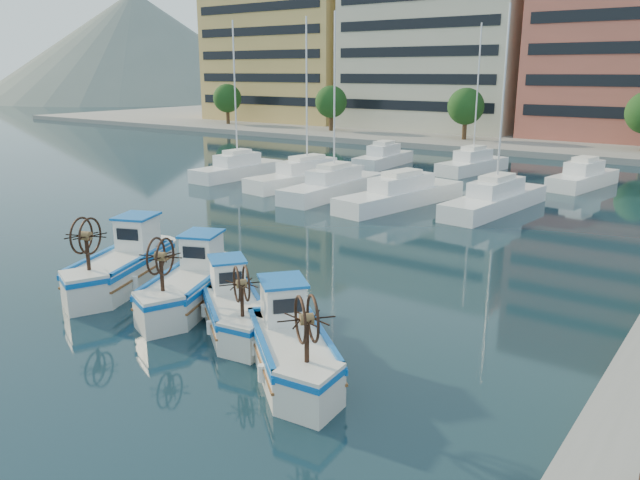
{
  "coord_description": "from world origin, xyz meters",
  "views": [
    {
      "loc": [
        13.82,
        -12.36,
        7.94
      ],
      "look_at": [
        -0.05,
        6.85,
        1.5
      ],
      "focal_mm": 35.0,
      "sensor_mm": 36.0,
      "label": 1
    }
  ],
  "objects_px": {
    "fishing_boat_b": "(191,282)",
    "fishing_boat_c": "(233,306)",
    "fishing_boat_a": "(124,263)",
    "fishing_boat_d": "(291,343)"
  },
  "relations": [
    {
      "from": "fishing_boat_c",
      "to": "fishing_boat_d",
      "type": "relative_size",
      "value": 0.91
    },
    {
      "from": "fishing_boat_a",
      "to": "fishing_boat_d",
      "type": "distance_m",
      "value": 9.7
    },
    {
      "from": "fishing_boat_a",
      "to": "fishing_boat_d",
      "type": "relative_size",
      "value": 1.15
    },
    {
      "from": "fishing_boat_b",
      "to": "fishing_boat_c",
      "type": "xyz_separation_m",
      "value": [
        2.62,
        -0.62,
        -0.1
      ]
    },
    {
      "from": "fishing_boat_b",
      "to": "fishing_boat_c",
      "type": "distance_m",
      "value": 2.69
    },
    {
      "from": "fishing_boat_a",
      "to": "fishing_boat_b",
      "type": "relative_size",
      "value": 1.07
    },
    {
      "from": "fishing_boat_a",
      "to": "fishing_boat_b",
      "type": "height_order",
      "value": "fishing_boat_a"
    },
    {
      "from": "fishing_boat_c",
      "to": "fishing_boat_b",
      "type": "bearing_deg",
      "value": 114.06
    },
    {
      "from": "fishing_boat_c",
      "to": "fishing_boat_d",
      "type": "bearing_deg",
      "value": -73.2
    },
    {
      "from": "fishing_boat_c",
      "to": "fishing_boat_d",
      "type": "height_order",
      "value": "fishing_boat_d"
    }
  ]
}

